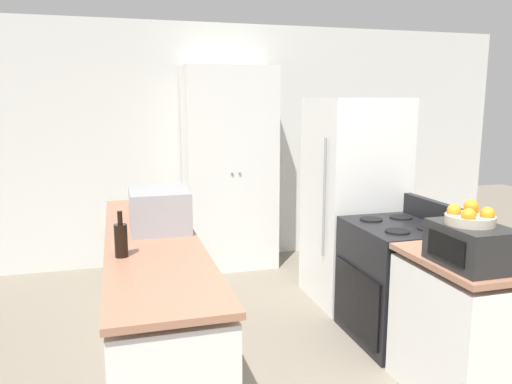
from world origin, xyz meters
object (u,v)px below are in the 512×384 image
pantry_cabinet (230,169)px  toaster_oven (471,245)px  stove (396,281)px  microwave (159,209)px  fruit_bowl (470,216)px  refrigerator (353,201)px  wine_bottle (121,239)px

pantry_cabinet → toaster_oven: bearing=-77.1°
stove → microwave: size_ratio=2.00×
stove → pantry_cabinet: bearing=111.9°
stove → fruit_bowl: 1.16m
refrigerator → toaster_oven: bearing=-95.6°
refrigerator → toaster_oven: 1.74m
pantry_cabinet → refrigerator: bearing=-55.1°
pantry_cabinet → wine_bottle: 2.54m
refrigerator → wine_bottle: (-2.00, -1.04, 0.09)m
refrigerator → fruit_bowl: 1.74m
wine_bottle → toaster_oven: wine_bottle is taller
stove → wine_bottle: bearing=-173.2°
microwave → pantry_cabinet: bearing=61.9°
pantry_cabinet → toaster_oven: 3.02m
pantry_cabinet → fruit_bowl: bearing=-77.1°
stove → wine_bottle: size_ratio=3.83×
fruit_bowl → stove: bearing=81.2°
toaster_oven → pantry_cabinet: bearing=102.9°
refrigerator → toaster_oven: size_ratio=4.11×
stove → refrigerator: 0.93m
refrigerator → microwave: bearing=-165.4°
toaster_oven → fruit_bowl: (-0.00, 0.02, 0.16)m
wine_bottle → toaster_oven: (1.83, -0.69, 0.01)m
stove → microwave: (-1.70, 0.36, 0.58)m
pantry_cabinet → wine_bottle: size_ratio=7.84×
fruit_bowl → refrigerator: bearing=84.2°
stove → refrigerator: refrigerator is taller
pantry_cabinet → microwave: bearing=-118.1°
refrigerator → microwave: refrigerator is taller
wine_bottle → fruit_bowl: (1.83, -0.67, 0.17)m
microwave → wine_bottle: size_ratio=1.92×
refrigerator → microwave: 1.79m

